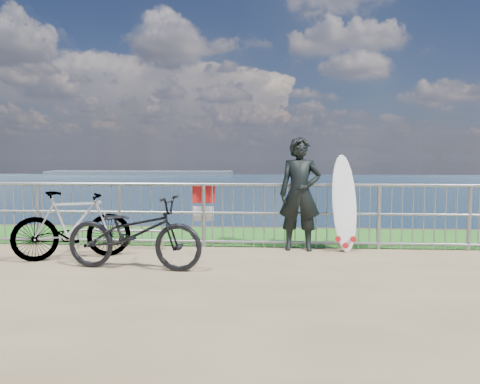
# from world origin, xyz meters

# --- Properties ---
(grass_strip) EXTENTS (120.00, 120.00, 0.00)m
(grass_strip) POSITION_xyz_m (0.00, 2.70, 0.01)
(grass_strip) COLOR #246D1E
(grass_strip) RESTS_ON ground
(seascape) EXTENTS (260.00, 260.00, 5.00)m
(seascape) POSITION_xyz_m (-43.75, 147.49, -4.03)
(seascape) COLOR brown
(seascape) RESTS_ON ground
(railing) EXTENTS (10.06, 0.10, 1.13)m
(railing) POSITION_xyz_m (0.01, 1.60, 0.58)
(railing) COLOR gray
(railing) RESTS_ON ground
(surfer) EXTENTS (0.72, 0.49, 1.91)m
(surfer) POSITION_xyz_m (1.16, 1.45, 0.96)
(surfer) COLOR black
(surfer) RESTS_ON ground
(surfboard) EXTENTS (0.50, 0.46, 1.63)m
(surfboard) POSITION_xyz_m (1.90, 1.44, 0.75)
(surfboard) COLOR white
(surfboard) RESTS_ON ground
(bicycle_near) EXTENTS (2.03, 0.90, 1.03)m
(bicycle_near) POSITION_xyz_m (-1.23, -0.09, 0.52)
(bicycle_near) COLOR black
(bicycle_near) RESTS_ON ground
(bicycle_far) EXTENTS (1.80, 1.22, 1.06)m
(bicycle_far) POSITION_xyz_m (-2.38, 0.49, 0.53)
(bicycle_far) COLOR black
(bicycle_far) RESTS_ON ground
(bike_rack) EXTENTS (1.68, 0.05, 0.35)m
(bike_rack) POSITION_xyz_m (-1.90, 1.27, 0.29)
(bike_rack) COLOR gray
(bike_rack) RESTS_ON ground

